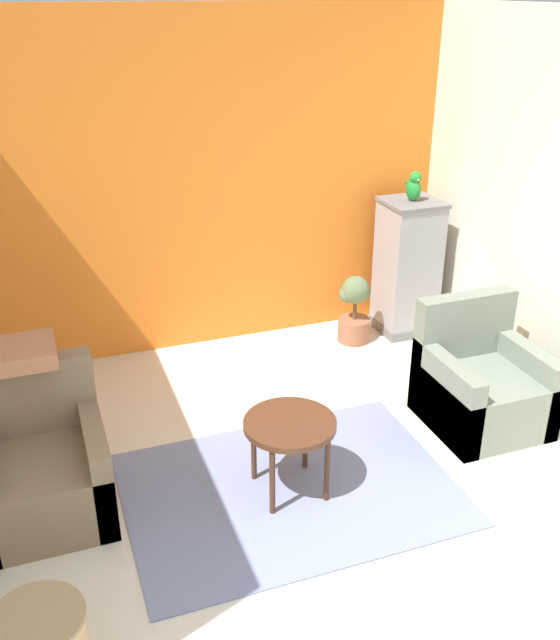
{
  "coord_description": "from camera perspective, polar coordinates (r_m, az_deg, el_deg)",
  "views": [
    {
      "loc": [
        -1.4,
        -2.07,
        2.9
      ],
      "look_at": [
        0.0,
        1.75,
        0.98
      ],
      "focal_mm": 40.0,
      "sensor_mm": 36.0,
      "label": 1
    }
  ],
  "objects": [
    {
      "name": "wall_back_accent",
      "position": [
        5.97,
        -5.98,
        10.55
      ],
      "size": [
        4.29,
        0.06,
        2.79
      ],
      "color": "orange",
      "rests_on": "ground_plane"
    },
    {
      "name": "area_rug",
      "position": [
        4.63,
        0.76,
        -13.36
      ],
      "size": [
        2.04,
        1.48,
        0.01
      ],
      "color": "slate",
      "rests_on": "ground_plane"
    },
    {
      "name": "coffee_table",
      "position": [
        4.37,
        0.79,
        -8.77
      ],
      "size": [
        0.57,
        0.57,
        0.51
      ],
      "color": "#472819",
      "rests_on": "ground_plane"
    },
    {
      "name": "armchair_left",
      "position": [
        4.54,
        -18.57,
        -11.41
      ],
      "size": [
        0.76,
        0.77,
        0.89
      ],
      "color": "#7A664C",
      "rests_on": "ground_plane"
    },
    {
      "name": "armchair_right",
      "position": [
        5.33,
        15.76,
        -5.13
      ],
      "size": [
        0.76,
        0.77,
        0.89
      ],
      "color": "slate",
      "rests_on": "ground_plane"
    },
    {
      "name": "birdcage",
      "position": [
        6.48,
        10.13,
        4.17
      ],
      "size": [
        0.48,
        0.48,
        1.22
      ],
      "color": "slate",
      "rests_on": "ground_plane"
    },
    {
      "name": "parrot",
      "position": [
        6.26,
        10.64,
        10.42
      ],
      "size": [
        0.12,
        0.22,
        0.26
      ],
      "color": "#1E842D",
      "rests_on": "birdcage"
    },
    {
      "name": "potted_plant",
      "position": [
        6.31,
        5.99,
        0.88
      ],
      "size": [
        0.29,
        0.29,
        0.61
      ],
      "color": "brown",
      "rests_on": "ground_plane"
    },
    {
      "name": "wicker_basket",
      "position": [
        3.82,
        -18.75,
        -22.78
      ],
      "size": [
        0.46,
        0.46,
        0.25
      ],
      "color": "tan",
      "rests_on": "ground_plane"
    },
    {
      "name": "throw_pillow",
      "position": [
        4.44,
        -19.91,
        -2.5
      ],
      "size": [
        0.38,
        0.38,
        0.1
      ],
      "color": "#B2704C",
      "rests_on": "armchair_left"
    }
  ]
}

